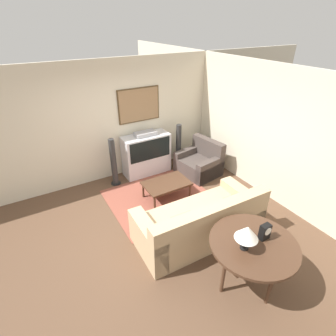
{
  "coord_description": "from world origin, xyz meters",
  "views": [
    {
      "loc": [
        -1.64,
        -3.36,
        3.39
      ],
      "look_at": [
        0.68,
        0.6,
        0.75
      ],
      "focal_mm": 28.0,
      "sensor_mm": 36.0,
      "label": 1
    }
  ],
  "objects_px": {
    "coffee_table": "(166,184)",
    "speaker_tower_left": "(114,163)",
    "tv": "(146,154)",
    "console_table": "(253,247)",
    "table_lamp": "(247,233)",
    "armchair": "(200,163)",
    "mantel_clock": "(265,232)",
    "speaker_tower_right": "(178,147)",
    "couch": "(200,222)"
  },
  "relations": [
    {
      "from": "couch",
      "to": "coffee_table",
      "type": "height_order",
      "value": "couch"
    },
    {
      "from": "armchair",
      "to": "table_lamp",
      "type": "distance_m",
      "value": 3.33
    },
    {
      "from": "armchair",
      "to": "console_table",
      "type": "bearing_deg",
      "value": -32.49
    },
    {
      "from": "tv",
      "to": "armchair",
      "type": "height_order",
      "value": "tv"
    },
    {
      "from": "couch",
      "to": "speaker_tower_left",
      "type": "height_order",
      "value": "speaker_tower_left"
    },
    {
      "from": "console_table",
      "to": "speaker_tower_right",
      "type": "height_order",
      "value": "speaker_tower_right"
    },
    {
      "from": "console_table",
      "to": "speaker_tower_left",
      "type": "xyz_separation_m",
      "value": [
        -0.72,
        3.48,
        -0.18
      ]
    },
    {
      "from": "coffee_table",
      "to": "couch",
      "type": "bearing_deg",
      "value": -93.41
    },
    {
      "from": "tv",
      "to": "speaker_tower_left",
      "type": "bearing_deg",
      "value": -173.87
    },
    {
      "from": "coffee_table",
      "to": "console_table",
      "type": "height_order",
      "value": "console_table"
    },
    {
      "from": "coffee_table",
      "to": "table_lamp",
      "type": "bearing_deg",
      "value": -95.1
    },
    {
      "from": "console_table",
      "to": "table_lamp",
      "type": "xyz_separation_m",
      "value": [
        -0.18,
        0.0,
        0.33
      ]
    },
    {
      "from": "armchair",
      "to": "console_table",
      "type": "relative_size",
      "value": 0.89
    },
    {
      "from": "armchair",
      "to": "speaker_tower_right",
      "type": "bearing_deg",
      "value": -165.08
    },
    {
      "from": "mantel_clock",
      "to": "coffee_table",
      "type": "bearing_deg",
      "value": 93.47
    },
    {
      "from": "console_table",
      "to": "speaker_tower_right",
      "type": "bearing_deg",
      "value": 73.79
    },
    {
      "from": "speaker_tower_right",
      "to": "speaker_tower_left",
      "type": "bearing_deg",
      "value": 180.0
    },
    {
      "from": "couch",
      "to": "speaker_tower_left",
      "type": "relative_size",
      "value": 1.95
    },
    {
      "from": "couch",
      "to": "mantel_clock",
      "type": "relative_size",
      "value": 9.7
    },
    {
      "from": "speaker_tower_right",
      "to": "coffee_table",
      "type": "bearing_deg",
      "value": -132.14
    },
    {
      "from": "mantel_clock",
      "to": "table_lamp",
      "type": "bearing_deg",
      "value": 179.8
    },
    {
      "from": "speaker_tower_left",
      "to": "table_lamp",
      "type": "bearing_deg",
      "value": -81.25
    },
    {
      "from": "speaker_tower_right",
      "to": "couch",
      "type": "bearing_deg",
      "value": -114.0
    },
    {
      "from": "tv",
      "to": "speaker_tower_left",
      "type": "distance_m",
      "value": 0.87
    },
    {
      "from": "table_lamp",
      "to": "speaker_tower_left",
      "type": "xyz_separation_m",
      "value": [
        -0.54,
        3.48,
        -0.51
      ]
    },
    {
      "from": "tv",
      "to": "table_lamp",
      "type": "relative_size",
      "value": 3.07
    },
    {
      "from": "speaker_tower_right",
      "to": "mantel_clock",
      "type": "bearing_deg",
      "value": -103.51
    },
    {
      "from": "coffee_table",
      "to": "console_table",
      "type": "relative_size",
      "value": 0.8
    },
    {
      "from": "couch",
      "to": "mantel_clock",
      "type": "height_order",
      "value": "mantel_clock"
    },
    {
      "from": "armchair",
      "to": "mantel_clock",
      "type": "xyz_separation_m",
      "value": [
        -1.09,
        -2.89,
        0.62
      ]
    },
    {
      "from": "coffee_table",
      "to": "mantel_clock",
      "type": "xyz_separation_m",
      "value": [
        0.15,
        -2.39,
        0.55
      ]
    },
    {
      "from": "tv",
      "to": "armchair",
      "type": "relative_size",
      "value": 1.07
    },
    {
      "from": "tv",
      "to": "table_lamp",
      "type": "xyz_separation_m",
      "value": [
        -0.33,
        -3.57,
        0.54
      ]
    },
    {
      "from": "armchair",
      "to": "coffee_table",
      "type": "distance_m",
      "value": 1.34
    },
    {
      "from": "tv",
      "to": "console_table",
      "type": "relative_size",
      "value": 0.95
    },
    {
      "from": "tv",
      "to": "mantel_clock",
      "type": "relative_size",
      "value": 4.96
    },
    {
      "from": "coffee_table",
      "to": "speaker_tower_left",
      "type": "relative_size",
      "value": 0.84
    },
    {
      "from": "coffee_table",
      "to": "console_table",
      "type": "distance_m",
      "value": 2.42
    },
    {
      "from": "coffee_table",
      "to": "speaker_tower_left",
      "type": "height_order",
      "value": "speaker_tower_left"
    },
    {
      "from": "console_table",
      "to": "tv",
      "type": "bearing_deg",
      "value": 87.65
    },
    {
      "from": "armchair",
      "to": "speaker_tower_left",
      "type": "xyz_separation_m",
      "value": [
        -1.99,
        0.58,
        0.27
      ]
    },
    {
      "from": "mantel_clock",
      "to": "tv",
      "type": "bearing_deg",
      "value": 90.47
    },
    {
      "from": "console_table",
      "to": "speaker_tower_right",
      "type": "relative_size",
      "value": 1.05
    },
    {
      "from": "tv",
      "to": "speaker_tower_right",
      "type": "xyz_separation_m",
      "value": [
        0.86,
        -0.09,
        0.03
      ]
    },
    {
      "from": "console_table",
      "to": "speaker_tower_left",
      "type": "height_order",
      "value": "speaker_tower_left"
    },
    {
      "from": "armchair",
      "to": "speaker_tower_right",
      "type": "height_order",
      "value": "speaker_tower_right"
    },
    {
      "from": "couch",
      "to": "armchair",
      "type": "height_order",
      "value": "couch"
    },
    {
      "from": "coffee_table",
      "to": "mantel_clock",
      "type": "height_order",
      "value": "mantel_clock"
    },
    {
      "from": "couch",
      "to": "console_table",
      "type": "xyz_separation_m",
      "value": [
        0.05,
        -1.1,
        0.4
      ]
    },
    {
      "from": "console_table",
      "to": "table_lamp",
      "type": "bearing_deg",
      "value": 179.11
    }
  ]
}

